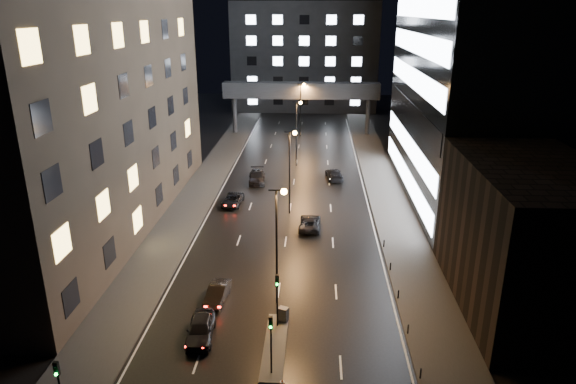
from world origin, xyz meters
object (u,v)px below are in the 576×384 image
Objects in this scene: car_toward_b at (334,174)px; car_away_c at (233,200)px; car_away_d at (257,177)px; car_away_a at (201,329)px; car_away_b at (217,293)px; car_toward_a at (310,223)px; utility_cabinet at (283,314)px.

car_away_c is at bearing 33.95° from car_toward_b.
car_away_d is at bearing 3.95° from car_toward_b.
car_away_a is 1.12× the size of car_away_b.
car_toward_a is 18.49m from utility_cabinet.
car_away_d is 1.13× the size of car_toward_a.
car_toward_b is 4.79× the size of utility_cabinet.
car_toward_a is at bearing -30.65° from car_away_c.
car_away_c reaches higher than utility_cabinet.
car_away_a is 0.95× the size of car_toward_a.
car_away_d is (-0.18, 31.47, 0.11)m from car_away_b.
car_away_d is at bearing 81.19° from car_away_c.
car_away_a is at bearing 67.68° from car_toward_b.
car_away_b is 31.47m from car_away_d.
car_away_b is at bearing 175.82° from utility_cabinet.
car_away_a is 0.98× the size of car_away_c.
car_away_b is 3.82× the size of utility_cabinet.
car_away_a reaches higher than car_away_c.
utility_cabinet is (-1.81, -18.40, 0.01)m from car_toward_a.
car_away_a is at bearing -87.86° from car_away_b.
car_toward_b reaches higher than car_toward_a.
car_away_d is at bearing -61.67° from car_toward_a.
utility_cabinet is at bearing -85.54° from car_away_d.
car_toward_b is 36.58m from utility_cabinet.
car_away_a is 0.89× the size of car_toward_b.
car_away_d is (2.06, 9.06, 0.14)m from car_away_c.
car_away_a is 22.26m from car_toward_a.
car_away_a is 40.23m from car_toward_b.
car_away_a reaches higher than utility_cabinet.
car_away_c is (-2.24, 22.40, -0.03)m from car_away_b.
car_away_c is at bearing -32.34° from car_toward_a.
car_away_c is 4.33× the size of utility_cabinet.
car_away_c is 0.91× the size of car_toward_b.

